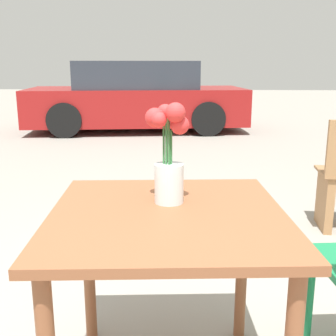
{
  "coord_description": "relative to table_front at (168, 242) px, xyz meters",
  "views": [
    {
      "loc": [
        0.07,
        -1.35,
        1.22
      ],
      "look_at": [
        -0.0,
        0.1,
        0.86
      ],
      "focal_mm": 45.0,
      "sensor_mm": 36.0,
      "label": 1
    }
  ],
  "objects": [
    {
      "name": "parked_car",
      "position": [
        -0.92,
        6.64,
        -0.01
      ],
      "size": [
        4.17,
        2.15,
        1.28
      ],
      "color": "maroon",
      "rests_on": "ground_plane"
    },
    {
      "name": "table_front",
      "position": [
        0.0,
        0.0,
        0.0
      ],
      "size": [
        0.86,
        0.88,
        0.73
      ],
      "color": "brown",
      "rests_on": "ground_plane"
    },
    {
      "name": "flower_vase",
      "position": [
        -0.0,
        0.1,
        0.27
      ],
      "size": [
        0.16,
        0.15,
        0.36
      ],
      "color": "silver",
      "rests_on": "table_front"
    }
  ]
}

